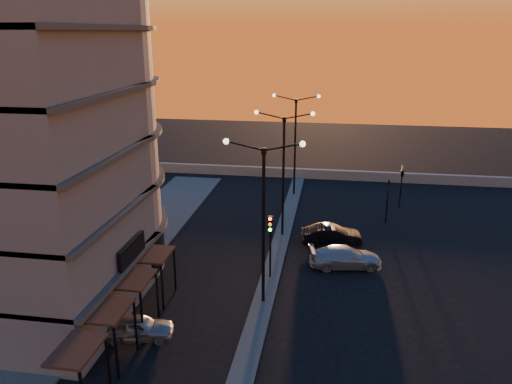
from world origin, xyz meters
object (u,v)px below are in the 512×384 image
object	(u,v)px
car_hatchback	(137,327)
car_sedan	(332,235)
streetlamp_mid	(284,164)
car_wagon	(346,257)
traffic_light_main	(270,237)

from	to	relation	value
car_hatchback	car_sedan	bearing A→B (deg)	-46.61
streetlamp_mid	car_wagon	xyz separation A→B (m)	(4.69, -4.60, -4.90)
car_wagon	car_hatchback	bearing A→B (deg)	123.00
traffic_light_main	car_sedan	size ratio (longest dim) A/B	0.98
car_hatchback	car_sedan	xyz separation A→B (m)	(9.48, 13.42, 0.09)
car_wagon	car_sedan	bearing A→B (deg)	4.87
streetlamp_mid	car_wagon	bearing A→B (deg)	-44.44
car_sedan	car_wagon	world-z (taller)	car_sedan
car_wagon	traffic_light_main	bearing A→B (deg)	108.01
streetlamp_mid	car_wagon	size ratio (longest dim) A/B	2.01
car_sedan	car_wagon	xyz separation A→B (m)	(0.97, -3.54, -0.02)
car_hatchback	car_sedan	size ratio (longest dim) A/B	0.84
traffic_light_main	car_wagon	world-z (taller)	traffic_light_main
traffic_light_main	car_hatchback	bearing A→B (deg)	-128.13
traffic_light_main	streetlamp_mid	bearing A→B (deg)	90.00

